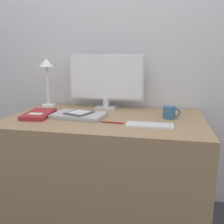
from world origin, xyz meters
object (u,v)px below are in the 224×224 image
object	(u,v)px
ereader	(79,113)
pen	(112,122)
monitor	(106,79)
desk_lamp	(47,75)
coffee_mug	(169,112)
laptop	(79,115)
notebook	(39,114)
keyboard	(150,125)

from	to	relation	value
ereader	pen	bearing A→B (deg)	-23.15
monitor	pen	distance (m)	0.48
ereader	pen	size ratio (longest dim) A/B	1.38
desk_lamp	ereader	bearing A→B (deg)	-37.84
ereader	coffee_mug	distance (m)	0.59
coffee_mug	pen	distance (m)	0.39
laptop	ereader	bearing A→B (deg)	29.16
monitor	notebook	xyz separation A→B (m)	(-0.38, -0.34, -0.21)
keyboard	coffee_mug	xyz separation A→B (m)	(0.11, 0.21, 0.03)
pen	notebook	bearing A→B (deg)	171.98
coffee_mug	monitor	bearing A→B (deg)	154.58
monitor	notebook	world-z (taller)	monitor
monitor	keyboard	bearing A→B (deg)	-50.70
desk_lamp	notebook	bearing A→B (deg)	-76.85
laptop	desk_lamp	bearing A→B (deg)	141.81
notebook	desk_lamp	bearing A→B (deg)	103.15
notebook	coffee_mug	world-z (taller)	coffee_mug
monitor	desk_lamp	xyz separation A→B (m)	(-0.45, -0.04, 0.03)
monitor	laptop	distance (m)	0.39
keyboard	ereader	distance (m)	0.48
keyboard	notebook	world-z (taller)	notebook
monitor	notebook	distance (m)	0.55
laptop	desk_lamp	size ratio (longest dim) A/B	0.95
monitor	ereader	size ratio (longest dim) A/B	2.85
laptop	notebook	bearing A→B (deg)	-173.97
desk_lamp	notebook	size ratio (longest dim) A/B	1.30
monitor	pen	bearing A→B (deg)	-72.35
keyboard	monitor	bearing A→B (deg)	129.30
keyboard	pen	distance (m)	0.23
laptop	notebook	xyz separation A→B (m)	(-0.27, -0.03, 0.00)
ereader	notebook	xyz separation A→B (m)	(-0.28, -0.03, -0.02)
ereader	keyboard	bearing A→B (deg)	-15.09
keyboard	coffee_mug	bearing A→B (deg)	61.64
laptop	pen	size ratio (longest dim) A/B	2.43
laptop	notebook	size ratio (longest dim) A/B	1.23
notebook	coffee_mug	distance (m)	0.86
monitor	notebook	size ratio (longest dim) A/B	1.98
pen	desk_lamp	bearing A→B (deg)	147.66
laptop	notebook	distance (m)	0.27
coffee_mug	pen	size ratio (longest dim) A/B	0.77
keyboard	laptop	world-z (taller)	laptop
keyboard	notebook	size ratio (longest dim) A/B	0.93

